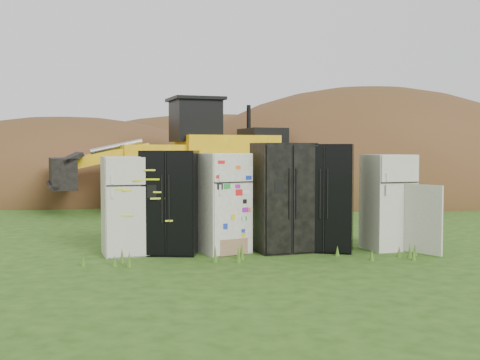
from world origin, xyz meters
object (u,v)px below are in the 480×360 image
object	(u,v)px
fridge_black_side	(170,202)
fridge_black_right	(326,197)
fridge_dark_mid	(283,197)
fridge_open_door	(388,202)
wheel_loader	(168,154)
fridge_leftmost	(125,206)
fridge_sticker	(223,203)

from	to	relation	value
fridge_black_side	fridge_black_right	size ratio (longest dim) A/B	0.94
fridge_dark_mid	fridge_open_door	xyz separation A→B (m)	(1.97, -0.02, -0.11)
fridge_open_door	wheel_loader	bearing A→B (deg)	106.58
fridge_leftmost	fridge_open_door	world-z (taller)	fridge_open_door
fridge_open_door	wheel_loader	size ratio (longest dim) A/B	0.25
fridge_black_right	fridge_open_door	distance (m)	1.18
fridge_sticker	fridge_open_door	size ratio (longest dim) A/B	1.02
fridge_open_door	fridge_sticker	bearing A→B (deg)	168.06
fridge_dark_mid	wheel_loader	size ratio (longest dim) A/B	0.28
fridge_black_side	fridge_open_door	bearing A→B (deg)	10.55
fridge_black_side	wheel_loader	world-z (taller)	wheel_loader
fridge_black_side	wheel_loader	size ratio (longest dim) A/B	0.26
fridge_black_side	wheel_loader	xyz separation A→B (m)	(-0.05, 7.48, 0.79)
fridge_black_side	fridge_sticker	size ratio (longest dim) A/B	1.03
fridge_dark_mid	wheel_loader	distance (m)	7.79
fridge_black_right	wheel_loader	distance (m)	8.03
fridge_dark_mid	fridge_open_door	distance (m)	1.97
fridge_leftmost	fridge_black_right	distance (m)	3.62
fridge_sticker	fridge_black_right	xyz separation A→B (m)	(1.89, 0.02, 0.08)
fridge_leftmost	wheel_loader	xyz separation A→B (m)	(0.73, 7.49, 0.84)
fridge_open_door	fridge_black_side	bearing A→B (deg)	168.00
fridge_dark_mid	wheel_loader	xyz separation A→B (m)	(-2.09, 7.47, 0.72)
fridge_black_right	fridge_dark_mid	bearing A→B (deg)	-159.75
fridge_black_side	wheel_loader	bearing A→B (deg)	101.07
fridge_black_right	fridge_open_door	world-z (taller)	fridge_black_right
fridge_leftmost	fridge_sticker	distance (m)	1.73
fridge_black_side	fridge_sticker	xyz separation A→B (m)	(0.94, -0.00, -0.02)
fridge_dark_mid	fridge_black_right	xyz separation A→B (m)	(0.80, 0.01, -0.01)
wheel_loader	fridge_leftmost	bearing A→B (deg)	-108.21
fridge_black_right	fridge_open_door	xyz separation A→B (m)	(1.17, -0.03, -0.10)
fridge_sticker	fridge_open_door	distance (m)	3.06
fridge_leftmost	fridge_black_right	bearing A→B (deg)	-11.56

